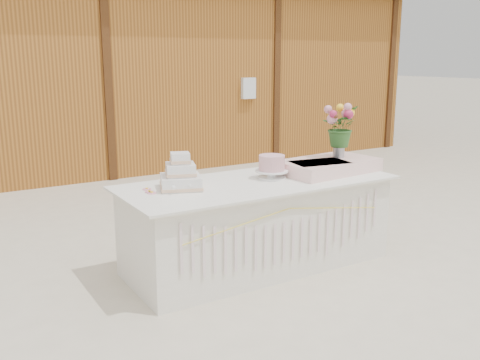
# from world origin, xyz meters

# --- Properties ---
(ground) EXTENTS (80.00, 80.00, 0.00)m
(ground) POSITION_xyz_m (0.00, 0.00, 0.00)
(ground) COLOR beige
(ground) RESTS_ON ground
(barn) EXTENTS (12.60, 4.60, 3.30)m
(barn) POSITION_xyz_m (-0.01, 5.99, 1.68)
(barn) COLOR #9E6121
(barn) RESTS_ON ground
(cake_table) EXTENTS (2.40, 1.00, 0.77)m
(cake_table) POSITION_xyz_m (0.00, -0.00, 0.39)
(cake_table) COLOR white
(cake_table) RESTS_ON ground
(wedding_cake) EXTENTS (0.42, 0.42, 0.30)m
(wedding_cake) POSITION_xyz_m (-0.68, 0.10, 0.87)
(wedding_cake) COLOR white
(wedding_cake) RESTS_ON cake_table
(pink_cake_stand) EXTENTS (0.29, 0.29, 0.21)m
(pink_cake_stand) POSITION_xyz_m (0.15, 0.02, 0.89)
(pink_cake_stand) COLOR white
(pink_cake_stand) RESTS_ON cake_table
(satin_runner) EXTENTS (0.97, 0.62, 0.12)m
(satin_runner) POSITION_xyz_m (0.75, -0.02, 0.83)
(satin_runner) COLOR #FFD5CD
(satin_runner) RESTS_ON cake_table
(flower_vase) EXTENTS (0.11, 0.11, 0.15)m
(flower_vase) POSITION_xyz_m (0.92, 0.02, 0.96)
(flower_vase) COLOR #A4A4A8
(flower_vase) RESTS_ON satin_runner
(bouquet) EXTENTS (0.45, 0.43, 0.38)m
(bouquet) POSITION_xyz_m (0.92, 0.02, 1.23)
(bouquet) COLOR #2F5F26
(bouquet) RESTS_ON flower_vase
(loose_flowers) EXTENTS (0.17, 0.35, 0.02)m
(loose_flowers) POSITION_xyz_m (-0.97, 0.07, 0.78)
(loose_flowers) COLOR pink
(loose_flowers) RESTS_ON cake_table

